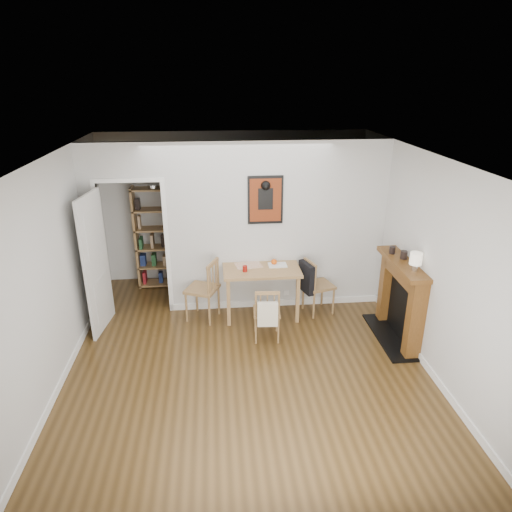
{
  "coord_description": "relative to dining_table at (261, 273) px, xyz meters",
  "views": [
    {
      "loc": [
        -0.35,
        -5.11,
        3.47
      ],
      "look_at": [
        0.19,
        0.6,
        1.17
      ],
      "focal_mm": 32.0,
      "sensor_mm": 36.0,
      "label": 1
    }
  ],
  "objects": [
    {
      "name": "placemat",
      "position": [
        -0.18,
        0.11,
        0.1
      ],
      "size": [
        0.43,
        0.36,
        0.0
      ],
      "primitive_type": "cube",
      "rotation": [
        0.0,
        0.0,
        0.18
      ],
      "color": "beige",
      "rests_on": "dining_table"
    },
    {
      "name": "chair_right",
      "position": [
        0.87,
        -0.01,
        -0.23
      ],
      "size": [
        0.6,
        0.55,
        0.88
      ],
      "color": "#9D7A49",
      "rests_on": "ground"
    },
    {
      "name": "ceramic_jar_a",
      "position": [
        1.84,
        -0.76,
        0.53
      ],
      "size": [
        0.09,
        0.09,
        0.11
      ],
      "primitive_type": "cylinder",
      "color": "black",
      "rests_on": "fireplace"
    },
    {
      "name": "ceramic_jar_b",
      "position": [
        1.75,
        -0.56,
        0.53
      ],
      "size": [
        0.08,
        0.08,
        0.1
      ],
      "primitive_type": "cylinder",
      "color": "black",
      "rests_on": "fireplace"
    },
    {
      "name": "mantel_lamp",
      "position": [
        1.82,
        -1.16,
        0.62
      ],
      "size": [
        0.15,
        0.15,
        0.24
      ],
      "color": "silver",
      "rests_on": "fireplace"
    },
    {
      "name": "room_shell",
      "position": [
        -0.22,
        0.24,
        0.61
      ],
      "size": [
        5.2,
        5.2,
        5.2
      ],
      "color": "#BCBCBA",
      "rests_on": "ground"
    },
    {
      "name": "red_glass",
      "position": [
        -0.25,
        -0.12,
        0.14
      ],
      "size": [
        0.07,
        0.07,
        0.09
      ],
      "primitive_type": "cylinder",
      "color": "maroon",
      "rests_on": "dining_table"
    },
    {
      "name": "fireplace",
      "position": [
        1.84,
        -0.85,
        -0.07
      ],
      "size": [
        0.45,
        1.25,
        1.16
      ],
      "color": "brown",
      "rests_on": "ground"
    },
    {
      "name": "chair_left",
      "position": [
        -0.89,
        -0.05,
        -0.21
      ],
      "size": [
        0.63,
        0.63,
        0.95
      ],
      "color": "#9D7A49",
      "rests_on": "ground"
    },
    {
      "name": "chair_front",
      "position": [
        0.0,
        -0.7,
        -0.28
      ],
      "size": [
        0.42,
        0.47,
        0.8
      ],
      "color": "#9D7A49",
      "rests_on": "ground"
    },
    {
      "name": "orange_fruit",
      "position": [
        0.2,
        0.1,
        0.14
      ],
      "size": [
        0.09,
        0.09,
        0.09
      ],
      "primitive_type": "sphere",
      "color": "#DC4F0B",
      "rests_on": "dining_table"
    },
    {
      "name": "ground",
      "position": [
        -0.32,
        -1.1,
        -0.69
      ],
      "size": [
        5.2,
        5.2,
        0.0
      ],
      "primitive_type": "plane",
      "color": "#52391A",
      "rests_on": "ground"
    },
    {
      "name": "bookshelf",
      "position": [
        -1.64,
        1.21,
        0.18
      ],
      "size": [
        0.74,
        0.3,
        1.76
      ],
      "color": "#A77C4D",
      "rests_on": "ground"
    },
    {
      "name": "dining_table",
      "position": [
        0.0,
        0.0,
        0.0
      ],
      "size": [
        1.14,
        0.73,
        0.78
      ],
      "color": "#A77C4D",
      "rests_on": "ground"
    },
    {
      "name": "notebook",
      "position": [
        0.25,
        0.06,
        0.1
      ],
      "size": [
        0.28,
        0.2,
        0.01
      ],
      "primitive_type": "cube",
      "rotation": [
        0.0,
        0.0,
        0.0
      ],
      "color": "silver",
      "rests_on": "dining_table"
    }
  ]
}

